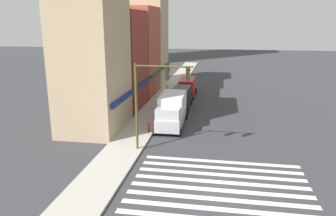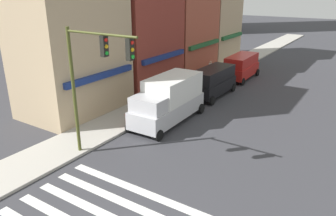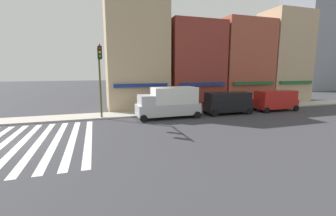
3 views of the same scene
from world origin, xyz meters
The scene contains 7 objects.
storefront_row centered at (20.78, 11.50, 6.17)m, with size 29.35×5.30×13.58m.
traffic_signal centered at (5.21, 4.90, 4.85)m, with size 0.32×4.34×6.77m.
box_truck_silver centered at (11.56, 4.70, 1.59)m, with size 6.23×2.42×3.04m.
van_black centered at (18.25, 4.70, 1.29)m, with size 5.04×2.22×2.34m.
van_red centered at (24.67, 4.70, 1.29)m, with size 5.04×2.22×2.34m.
pedestrian_white_shirt centered at (22.50, 7.00, 1.07)m, with size 0.32×0.32×1.77m.
fire_hydrant centered at (9.24, 6.40, 0.61)m, with size 0.24×0.24×0.84m.
Camera 2 is at (-5.61, -6.37, 8.54)m, focal length 35.00 mm.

